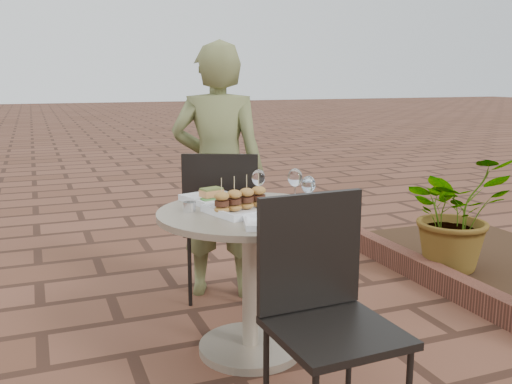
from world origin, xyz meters
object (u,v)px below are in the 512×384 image
object	(u,v)px
chair_near	(323,298)
plate_tuna	(269,222)
chair_far	(222,214)
cafe_table	(250,259)
plate_salmon	(212,197)
diner	(219,172)
plate_sliders	(241,204)

from	to	relation	value
chair_near	plate_tuna	bearing A→B (deg)	92.91
chair_near	plate_tuna	xyz separation A→B (m)	(-0.04, 0.43, 0.19)
chair_far	plate_tuna	distance (m)	1.00
chair_far	plate_tuna	size ratio (longest dim) A/B	3.46
cafe_table	chair_far	size ratio (longest dim) A/B	0.97
chair_near	plate_salmon	distance (m)	1.02
chair_near	diner	size ratio (longest dim) A/B	0.59
plate_sliders	chair_far	bearing A→B (deg)	79.17
plate_sliders	plate_tuna	bearing A→B (deg)	-81.72
diner	plate_sliders	bearing A→B (deg)	104.08
plate_tuna	plate_salmon	bearing A→B (deg)	99.21
chair_near	plate_sliders	xyz separation A→B (m)	(-0.08, 0.69, 0.22)
cafe_table	chair_near	bearing A→B (deg)	-88.21
diner	plate_sliders	world-z (taller)	diner
cafe_table	chair_near	distance (m)	0.72
cafe_table	plate_salmon	size ratio (longest dim) A/B	2.87
cafe_table	diner	xyz separation A→B (m)	(0.10, 0.81, 0.30)
cafe_table	plate_salmon	xyz separation A→B (m)	(-0.11, 0.28, 0.27)
plate_sliders	plate_tuna	size ratio (longest dim) A/B	1.28
chair_far	diner	size ratio (longest dim) A/B	0.59
cafe_table	plate_sliders	distance (m)	0.30
cafe_table	plate_salmon	world-z (taller)	plate_salmon
cafe_table	plate_sliders	size ratio (longest dim) A/B	2.62
plate_salmon	plate_sliders	xyz separation A→B (m)	(0.05, -0.30, 0.02)
plate_tuna	diner	bearing A→B (deg)	83.87
chair_far	diner	bearing A→B (deg)	-75.42
plate_tuna	chair_near	bearing A→B (deg)	-84.58
chair_far	plate_sliders	bearing A→B (deg)	102.52
plate_sliders	plate_tuna	xyz separation A→B (m)	(0.04, -0.26, -0.03)
diner	plate_salmon	size ratio (longest dim) A/B	5.03
cafe_table	plate_tuna	xyz separation A→B (m)	(-0.02, -0.28, 0.26)
chair_far	plate_salmon	distance (m)	0.50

